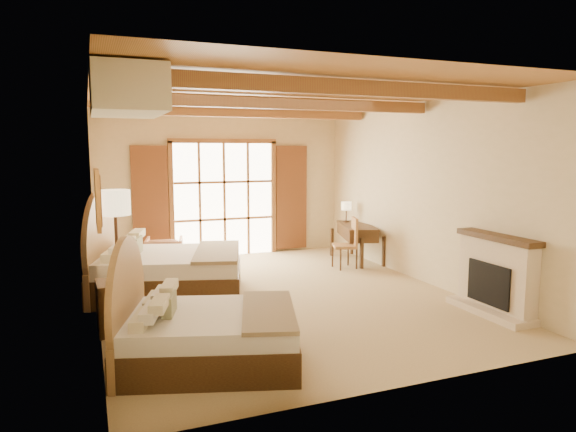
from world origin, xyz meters
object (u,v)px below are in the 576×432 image
bed_near (198,332)px  bed_far (159,268)px  desk (357,242)px  nightstand (120,306)px  armchair (164,253)px

bed_near → bed_far: bed_far is taller
bed_near → desk: 5.89m
nightstand → desk: bearing=25.7°
bed_far → nightstand: size_ratio=4.13×
bed_far → desk: (4.27, 1.14, -0.04)m
bed_near → armchair: (0.30, 4.75, -0.05)m
bed_near → nightstand: size_ratio=3.46×
bed_far → armchair: size_ratio=3.85×
bed_near → desk: size_ratio=1.48×
nightstand → desk: 5.63m
armchair → bed_near: bearing=98.3°
armchair → desk: size_ratio=0.46×
desk → bed_far: bearing=-148.4°
bed_far → nightstand: (-0.70, -1.49, -0.12)m
bed_far → desk: size_ratio=1.76×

